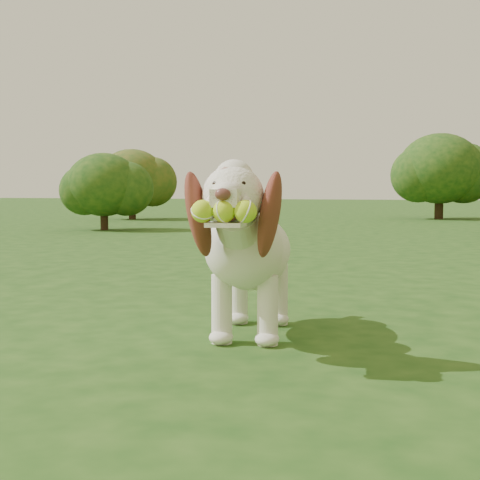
% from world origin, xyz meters
% --- Properties ---
extents(ground, '(80.00, 80.00, 0.00)m').
position_xyz_m(ground, '(0.00, 0.00, 0.00)').
color(ground, '#1A4112').
rests_on(ground, ground).
extents(dog, '(0.52, 1.25, 0.81)m').
position_xyz_m(dog, '(0.49, -0.41, 0.43)').
color(dog, white).
rests_on(dog, ground).
extents(shrub_a, '(1.25, 1.25, 1.29)m').
position_xyz_m(shrub_a, '(-4.20, 6.64, 0.76)').
color(shrub_a, '#382314').
rests_on(shrub_a, ground).
extents(shrub_e, '(1.53, 1.53, 1.59)m').
position_xyz_m(shrub_e, '(-5.56, 10.35, 0.93)').
color(shrub_e, '#382314').
rests_on(shrub_e, ground).
extents(shrub_i, '(1.89, 1.89, 1.96)m').
position_xyz_m(shrub_i, '(1.08, 12.61, 1.15)').
color(shrub_i, '#382314').
rests_on(shrub_i, ground).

